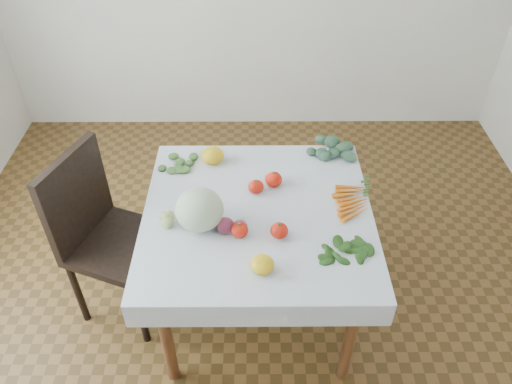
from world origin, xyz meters
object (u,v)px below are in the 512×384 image
table (258,227)px  carrot_bunch (353,200)px  heirloom_back (213,155)px  cabbage (199,210)px  chair (102,228)px

table → carrot_bunch: 0.50m
heirloom_back → table: bearing=-59.1°
heirloom_back → carrot_bunch: bearing=-25.1°
cabbage → chair: bearing=163.9°
cabbage → carrot_bunch: 0.77m
carrot_bunch → table: bearing=-171.8°
chair → cabbage: chair is taller
table → carrot_bunch: (0.48, 0.07, 0.12)m
chair → heirloom_back: (0.57, 0.34, 0.22)m
chair → carrot_bunch: 1.31m
table → chair: size_ratio=0.98×
carrot_bunch → cabbage: bearing=-167.9°
table → cabbage: size_ratio=4.43×
table → carrot_bunch: carrot_bunch is taller
table → chair: (-0.82, 0.06, -0.07)m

